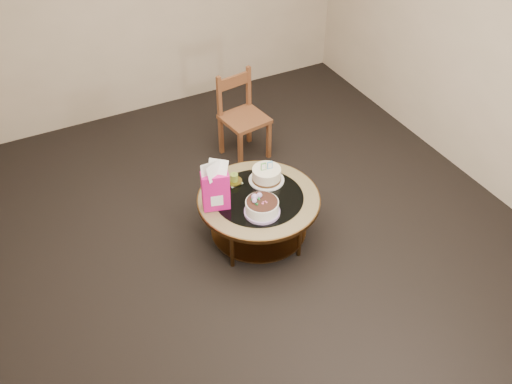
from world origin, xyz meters
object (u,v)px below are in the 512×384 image
coffee_table (259,204)px  dining_chair (242,116)px  decorated_cake (262,208)px  gift_bag (215,186)px  cream_cake (267,175)px

coffee_table → dining_chair: size_ratio=1.16×
coffee_table → decorated_cake: (-0.07, -0.19, 0.14)m
coffee_table → gift_bag: bearing=171.7°
coffee_table → cream_cake: bearing=45.4°
decorated_cake → cream_cake: bearing=56.8°
dining_chair → cream_cake: bearing=-113.4°
coffee_table → gift_bag: 0.46m
cream_cake → dining_chair: size_ratio=0.34×
cream_cake → gift_bag: bearing=-160.5°
cream_cake → dining_chair: (0.27, 1.02, -0.07)m
gift_bag → decorated_cake: bearing=-24.1°
dining_chair → decorated_cake: bearing=-118.5°
decorated_cake → dining_chair: dining_chair is taller
decorated_cake → gift_bag: 0.41m
coffee_table → cream_cake: cream_cake is taller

